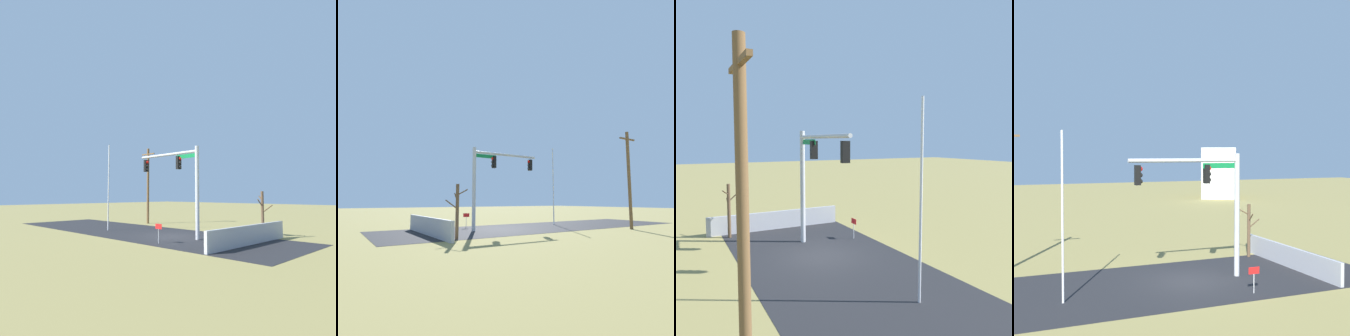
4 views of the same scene
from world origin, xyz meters
TOP-DOWN VIEW (x-y plane):
  - ground_plane at (0.00, 0.00)m, footprint 160.00×160.00m
  - road_surface at (-4.00, 0.00)m, footprint 28.00×8.00m
  - sidewalk_corner at (3.69, -0.06)m, footprint 6.00×6.00m
  - retaining_fence at (6.34, 0.50)m, footprint 0.20×8.74m
  - signal_mast at (1.15, -0.05)m, footprint 6.01×0.40m
  - flagpole at (-6.40, -1.14)m, footprint 0.10×0.10m
  - utility_pole at (-8.73, 5.51)m, footprint 1.90×0.26m
  - bare_tree at (5.58, 3.61)m, footprint 1.27×1.02m
  - open_sign at (1.94, -3.02)m, footprint 0.56×0.04m

SIDE VIEW (x-z plane):
  - ground_plane at x=0.00m, z-range 0.00..0.00m
  - sidewalk_corner at x=3.69m, z-range 0.00..0.01m
  - road_surface at x=-4.00m, z-range 0.00..0.01m
  - retaining_fence at x=6.34m, z-range 0.00..1.20m
  - open_sign at x=1.94m, z-range 0.30..1.52m
  - bare_tree at x=5.58m, z-range 0.06..3.36m
  - flagpole at x=-6.40m, z-range 0.00..7.45m
  - utility_pole at x=-8.73m, z-range 0.16..8.20m
  - signal_mast at x=1.15m, z-range 1.23..7.69m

